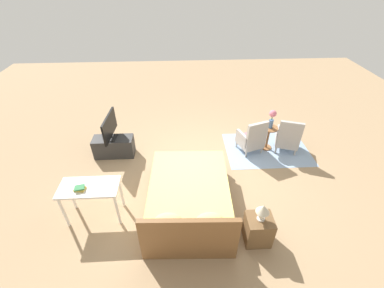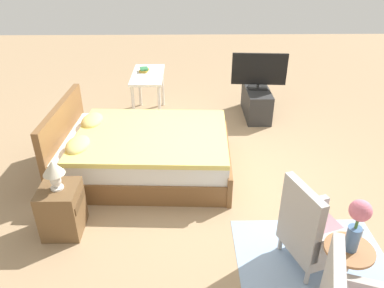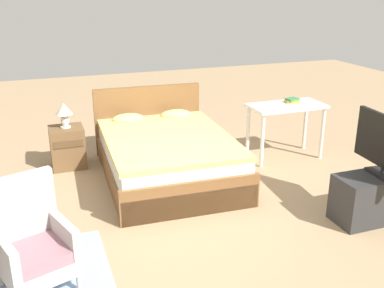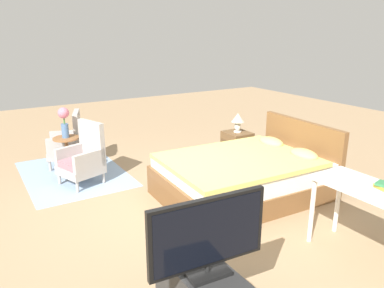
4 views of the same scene
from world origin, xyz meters
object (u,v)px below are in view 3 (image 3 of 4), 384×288
Objects in this scene: nightstand at (68,147)px; vanity_desk at (286,113)px; armchair_by_window_right at (33,244)px; book_stack at (292,100)px; bed at (165,154)px; tv_stand at (378,196)px; table_lamp at (64,112)px.

vanity_desk is at bearing -13.21° from nightstand.
armchair_by_window_right is at bearing -151.71° from vanity_desk.
bed is at bearing -176.17° from book_stack.
armchair_by_window_right is 3.87m from vanity_desk.
book_stack is (0.12, 0.07, 0.15)m from vanity_desk.
tv_stand is (1.77, -1.82, -0.05)m from bed.
table_lamp is at bearing 138.72° from tv_stand.
book_stack is (3.03, -0.61, 0.03)m from table_lamp.
vanity_desk is at bearing 1.87° from bed.
table_lamp reaches higher than book_stack.
nightstand is at bearing 78.94° from armchair_by_window_right.
vanity_desk is at bearing 28.29° from armchair_by_window_right.
table_lamp is at bearing 147.01° from bed.
bed reaches higher than tv_stand.
armchair_by_window_right is 1.66× the size of nightstand.
nightstand is 3.01m from vanity_desk.
bed is at bearing -32.96° from nightstand.
tv_stand is at bearing -0.73° from armchair_by_window_right.
bed is 2.54m from tv_stand.
nightstand reaches higher than tv_stand.
tv_stand is 0.92× the size of vanity_desk.
armchair_by_window_right reaches higher than tv_stand.
bed reaches higher than book_stack.
vanity_desk reaches higher than tv_stand.
bed is at bearing 47.34° from armchair_by_window_right.
armchair_by_window_right is 0.88× the size of vanity_desk.
nightstand is at bearing 138.73° from tv_stand.
armchair_by_window_right is 4.57× the size of book_stack.
book_stack is (0.12, 1.94, 0.55)m from tv_stand.
table_lamp reaches higher than nightstand.
vanity_desk is (2.91, -0.68, 0.38)m from nightstand.
vanity_desk is (2.91, -0.68, -0.11)m from table_lamp.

